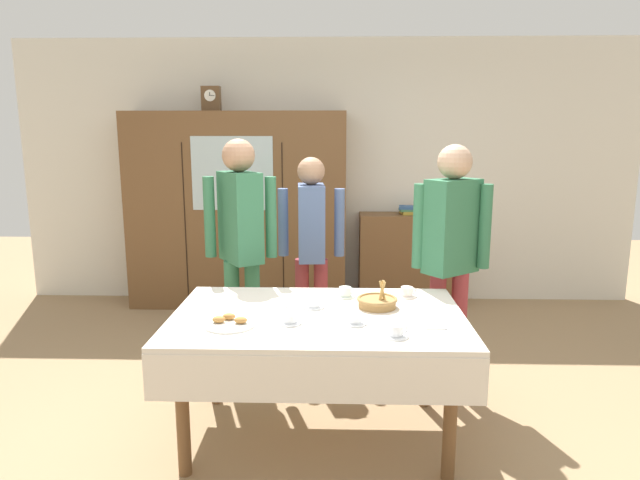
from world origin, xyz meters
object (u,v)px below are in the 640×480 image
(tea_cup_front_edge, at_px, (396,332))
(bread_basket, at_px, (377,302))
(pastry_plate, at_px, (230,323))
(spoon_near_right, at_px, (282,307))
(dining_table, at_px, (318,333))
(book_stack, at_px, (407,210))
(tea_cup_far_left, at_px, (407,292))
(person_near_right_end, at_px, (311,237))
(person_behind_table_left, at_px, (451,244))
(bookshelf_low, at_px, (405,260))
(spoon_back_edge, at_px, (440,329))
(tea_cup_near_left, at_px, (345,293))
(wall_cabinet, at_px, (238,211))
(tea_cup_center, at_px, (355,319))
(spoon_mid_right, at_px, (226,301))
(mantel_clock, at_px, (211,99))
(tea_cup_back_edge, at_px, (313,303))
(person_by_cabinet, at_px, (241,233))
(tea_cup_mid_right, at_px, (290,319))

(tea_cup_front_edge, relative_size, bread_basket, 0.54)
(pastry_plate, height_order, spoon_near_right, pastry_plate)
(dining_table, distance_m, bread_basket, 0.41)
(book_stack, height_order, tea_cup_far_left, book_stack)
(person_near_right_end, bearing_deg, person_behind_table_left, -31.82)
(bookshelf_low, relative_size, spoon_back_edge, 7.99)
(tea_cup_front_edge, height_order, tea_cup_near_left, same)
(dining_table, height_order, wall_cabinet, wall_cabinet)
(book_stack, height_order, tea_cup_center, book_stack)
(tea_cup_far_left, xyz_separation_m, spoon_mid_right, (-1.11, -0.14, -0.02))
(bookshelf_low, bearing_deg, spoon_mid_right, -120.10)
(spoon_back_edge, bearing_deg, book_stack, 86.59)
(spoon_near_right, xyz_separation_m, person_behind_table_left, (1.09, 0.54, 0.28))
(wall_cabinet, xyz_separation_m, spoon_mid_right, (0.33, -2.34, -0.22))
(tea_cup_far_left, bearing_deg, spoon_mid_right, -173.03)
(mantel_clock, bearing_deg, wall_cabinet, 0.16)
(dining_table, height_order, tea_cup_back_edge, tea_cup_back_edge)
(tea_cup_far_left, xyz_separation_m, bread_basket, (-0.20, -0.22, 0.01))
(book_stack, relative_size, bread_basket, 0.79)
(spoon_near_right, bearing_deg, person_near_right_end, 83.97)
(spoon_mid_right, distance_m, person_by_cabinet, 0.73)
(bookshelf_low, distance_m, spoon_back_edge, 2.86)
(dining_table, relative_size, mantel_clock, 6.89)
(tea_cup_back_edge, height_order, tea_cup_near_left, same)
(tea_cup_near_left, height_order, tea_cup_center, same)
(tea_cup_far_left, relative_size, bread_basket, 0.54)
(tea_cup_mid_right, relative_size, person_near_right_end, 0.08)
(bookshelf_low, bearing_deg, wall_cabinet, -178.32)
(bookshelf_low, bearing_deg, pastry_plate, -114.64)
(spoon_back_edge, relative_size, person_behind_table_left, 0.07)
(person_by_cabinet, distance_m, person_behind_table_left, 1.47)
(person_by_cabinet, bearing_deg, tea_cup_back_edge, -54.35)
(tea_cup_back_edge, relative_size, tea_cup_center, 1.00)
(bread_basket, xyz_separation_m, spoon_near_right, (-0.56, -0.01, -0.03))
(mantel_clock, height_order, tea_cup_front_edge, mantel_clock)
(tea_cup_mid_right, distance_m, person_behind_table_left, 1.34)
(mantel_clock, height_order, spoon_mid_right, mantel_clock)
(tea_cup_front_edge, relative_size, person_by_cabinet, 0.08)
(dining_table, distance_m, tea_cup_near_left, 0.43)
(spoon_back_edge, distance_m, spoon_near_right, 0.93)
(dining_table, relative_size, person_by_cabinet, 0.96)
(pastry_plate, xyz_separation_m, person_by_cabinet, (-0.12, 1.08, 0.29))
(mantel_clock, bearing_deg, tea_cup_back_edge, -65.81)
(tea_cup_back_edge, height_order, tea_cup_mid_right, same)
(tea_cup_near_left, relative_size, pastry_plate, 0.46)
(person_behind_table_left, bearing_deg, spoon_mid_right, -162.74)
(mantel_clock, distance_m, tea_cup_far_left, 3.06)
(bookshelf_low, xyz_separation_m, book_stack, (0.00, -0.00, 0.52))
(person_near_right_end, relative_size, person_behind_table_left, 0.93)
(tea_cup_mid_right, height_order, spoon_back_edge, tea_cup_mid_right)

